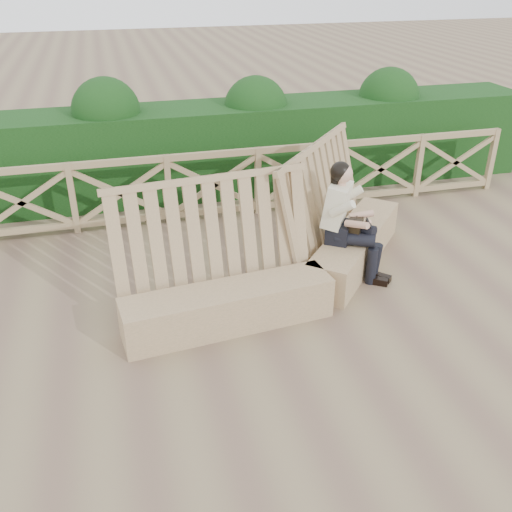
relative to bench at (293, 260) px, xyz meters
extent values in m
plane|color=brown|center=(-0.53, -1.07, -0.41)|extent=(60.00, 60.00, 0.00)
cube|color=olive|center=(-0.96, -0.58, -0.17)|extent=(2.44, 0.76, 0.49)
cube|color=olive|center=(-0.99, -0.31, 0.41)|extent=(2.44, 0.71, 1.60)
cube|color=olive|center=(1.03, 0.45, -0.17)|extent=(1.96, 2.13, 0.49)
cube|color=olive|center=(0.82, 0.63, 0.41)|extent=(1.93, 2.10, 1.60)
cube|color=black|center=(0.69, 0.23, 0.20)|extent=(0.46, 0.49, 0.24)
cube|color=beige|center=(0.64, 0.26, 0.57)|extent=(0.51, 0.54, 0.58)
sphere|color=tan|center=(0.69, 0.23, 0.99)|extent=(0.32, 0.32, 0.23)
sphere|color=black|center=(0.66, 0.25, 1.01)|extent=(0.35, 0.35, 0.25)
cylinder|color=black|center=(0.82, 0.02, 0.18)|extent=(0.51, 0.42, 0.16)
cylinder|color=black|center=(0.90, 0.18, 0.25)|extent=(0.51, 0.43, 0.18)
cylinder|color=black|center=(1.01, -0.13, -0.17)|extent=(0.18, 0.18, 0.49)
cylinder|color=black|center=(1.11, -0.03, -0.17)|extent=(0.18, 0.18, 0.49)
cube|color=black|center=(1.10, -0.18, -0.37)|extent=(0.27, 0.23, 0.09)
cube|color=black|center=(1.18, -0.10, -0.37)|extent=(0.27, 0.23, 0.09)
cube|color=black|center=(0.86, 0.14, 0.31)|extent=(0.29, 0.32, 0.19)
cube|color=black|center=(1.00, 0.02, 0.37)|extent=(0.12, 0.12, 0.13)
cube|color=#967D57|center=(-0.53, 2.43, 0.64)|extent=(10.10, 0.07, 0.10)
cube|color=#967D57|center=(-0.53, 2.43, -0.29)|extent=(10.10, 0.07, 0.10)
cube|color=black|center=(-0.53, 3.63, 0.34)|extent=(12.00, 1.20, 1.50)
camera|label=1|loc=(-2.04, -5.90, 3.38)|focal=40.00mm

